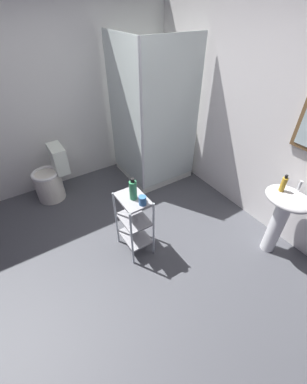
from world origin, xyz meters
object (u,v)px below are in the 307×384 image
Objects in this scene: shower_stall at (151,150)px; body_wash_bottle_green at (133,190)px; toilet at (51,178)px; storage_cart at (134,220)px; pedestal_sink at (283,211)px; hand_soap_bottle at (283,184)px; rinse_cup at (143,200)px.

shower_stall is 8.42× the size of body_wash_bottle_green.
body_wash_bottle_green is at bearing 19.67° from toilet.
storage_cart is (1.45, 0.51, 0.12)m from toilet.
toilet is at bearing -141.94° from pedestal_sink.
hand_soap_bottle is 1.36m from rinse_cup.
hand_soap_bottle is (0.76, 1.24, 0.45)m from storage_cart.
toilet is 1.74m from rinse_cup.
toilet is at bearing -160.83° from rinse_cup.
storage_cart is 7.91× the size of rinse_cup.
storage_cart is at bearing -123.25° from pedestal_sink.
body_wash_bottle_green reaches higher than storage_cart.
hand_soap_bottle reaches higher than body_wash_bottle_green.
pedestal_sink reaches higher than storage_cart.
shower_stall reaches higher than toilet.
rinse_cup is at bearing 19.17° from toilet.
storage_cart is 1.52m from hand_soap_bottle.
toilet is at bearing -101.93° from shower_stall.
hand_soap_bottle is at bearing 38.49° from toilet.
toilet is 2.87m from hand_soap_bottle.
rinse_cup is at bearing 15.61° from storage_cart.
pedestal_sink is 1.44m from rinse_cup.
pedestal_sink is at bearing 56.75° from storage_cart.
hand_soap_bottle reaches higher than rinse_cup.
body_wash_bottle_green is at bearing -38.94° from shower_stall.
shower_stall is 2.47× the size of pedestal_sink.
shower_stall is at bearing 144.79° from rinse_cup.
pedestal_sink is at bearing 38.06° from toilet.
pedestal_sink is 3.41× the size of body_wash_bottle_green.
hand_soap_bottle is 0.76× the size of body_wash_bottle_green.
shower_stall is at bearing 78.07° from toilet.
hand_soap_bottle is at bearing 62.54° from rinse_cup.
storage_cart is 0.41m from body_wash_bottle_green.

